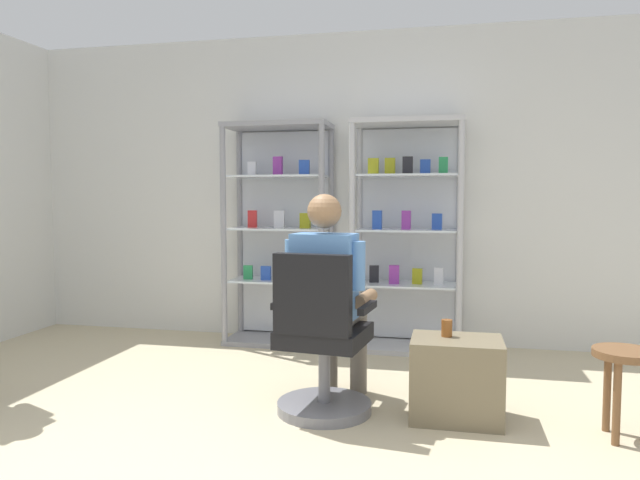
# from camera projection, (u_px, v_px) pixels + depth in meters

# --- Properties ---
(back_wall) EXTENTS (6.00, 0.10, 2.70)m
(back_wall) POSITION_uv_depth(u_px,v_px,m) (347.00, 188.00, 5.24)
(back_wall) COLOR silver
(back_wall) RESTS_ON ground
(display_cabinet_left) EXTENTS (0.90, 0.45, 1.90)m
(display_cabinet_left) POSITION_uv_depth(u_px,v_px,m) (281.00, 233.00, 5.15)
(display_cabinet_left) COLOR gray
(display_cabinet_left) RESTS_ON ground
(display_cabinet_right) EXTENTS (0.90, 0.45, 1.90)m
(display_cabinet_right) POSITION_uv_depth(u_px,v_px,m) (407.00, 234.00, 4.92)
(display_cabinet_right) COLOR #B7B7BC
(display_cabinet_right) RESTS_ON ground
(office_chair) EXTENTS (0.59, 0.56, 0.96)m
(office_chair) POSITION_uv_depth(u_px,v_px,m) (321.00, 349.00, 3.42)
(office_chair) COLOR slate
(office_chair) RESTS_ON ground
(seated_shopkeeper) EXTENTS (0.52, 0.59, 1.29)m
(seated_shopkeeper) POSITION_uv_depth(u_px,v_px,m) (330.00, 290.00, 3.55)
(seated_shopkeeper) COLOR slate
(seated_shopkeeper) RESTS_ON ground
(storage_crate) EXTENTS (0.51, 0.38, 0.47)m
(storage_crate) POSITION_uv_depth(u_px,v_px,m) (456.00, 379.00, 3.37)
(storage_crate) COLOR #72664C
(storage_crate) RESTS_ON ground
(tea_glass) EXTENTS (0.06, 0.06, 0.10)m
(tea_glass) POSITION_uv_depth(u_px,v_px,m) (447.00, 328.00, 3.40)
(tea_glass) COLOR brown
(tea_glass) RESTS_ON storage_crate
(wooden_stool) EXTENTS (0.32, 0.32, 0.48)m
(wooden_stool) POSITION_uv_depth(u_px,v_px,m) (624.00, 369.00, 3.08)
(wooden_stool) COLOR brown
(wooden_stool) RESTS_ON ground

